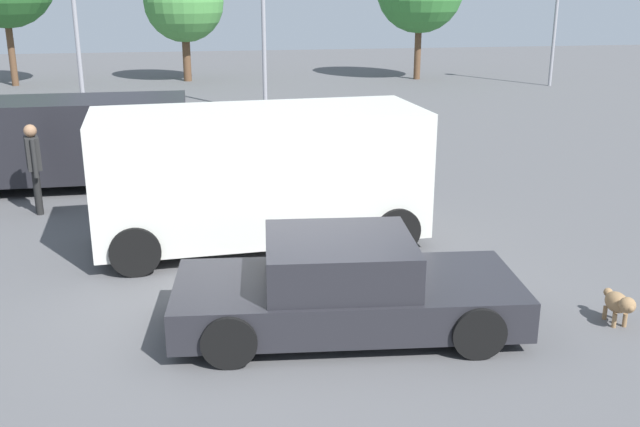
{
  "coord_description": "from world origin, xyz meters",
  "views": [
    {
      "loc": [
        -1.35,
        -8.41,
        4.16
      ],
      "look_at": [
        0.38,
        1.71,
        0.9
      ],
      "focal_mm": 40.73,
      "sensor_mm": 36.0,
      "label": 1
    }
  ],
  "objects_px": {
    "sedan_foreground": "(345,288)",
    "suv_dark": "(71,139)",
    "van_white": "(259,173)",
    "dog": "(619,303)",
    "pedestrian": "(34,161)"
  },
  "relations": [
    {
      "from": "sedan_foreground",
      "to": "suv_dark",
      "type": "bearing_deg",
      "value": 125.07
    },
    {
      "from": "sedan_foreground",
      "to": "pedestrian",
      "type": "relative_size",
      "value": 2.59
    },
    {
      "from": "dog",
      "to": "van_white",
      "type": "height_order",
      "value": "van_white"
    },
    {
      "from": "suv_dark",
      "to": "sedan_foreground",
      "type": "bearing_deg",
      "value": 119.6
    },
    {
      "from": "van_white",
      "to": "suv_dark",
      "type": "relative_size",
      "value": 1.12
    },
    {
      "from": "suv_dark",
      "to": "pedestrian",
      "type": "xyz_separation_m",
      "value": [
        -0.38,
        -1.9,
        -0.01
      ]
    },
    {
      "from": "dog",
      "to": "pedestrian",
      "type": "distance_m",
      "value": 10.29
    },
    {
      "from": "suv_dark",
      "to": "pedestrian",
      "type": "height_order",
      "value": "suv_dark"
    },
    {
      "from": "sedan_foreground",
      "to": "suv_dark",
      "type": "height_order",
      "value": "suv_dark"
    },
    {
      "from": "dog",
      "to": "sedan_foreground",
      "type": "bearing_deg",
      "value": -95.08
    },
    {
      "from": "dog",
      "to": "pedestrian",
      "type": "xyz_separation_m",
      "value": [
        -8.18,
        6.19,
        0.72
      ]
    },
    {
      "from": "van_white",
      "to": "suv_dark",
      "type": "distance_m",
      "value": 5.57
    },
    {
      "from": "dog",
      "to": "van_white",
      "type": "xyz_separation_m",
      "value": [
        -4.19,
        3.86,
        0.91
      ]
    },
    {
      "from": "dog",
      "to": "suv_dark",
      "type": "relative_size",
      "value": 0.13
    },
    {
      "from": "sedan_foreground",
      "to": "van_white",
      "type": "distance_m",
      "value": 3.53
    }
  ]
}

